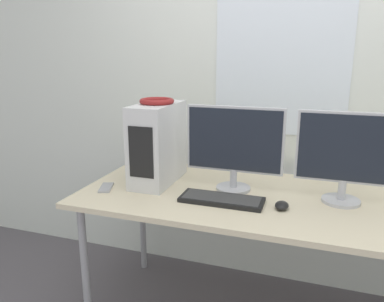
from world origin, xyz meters
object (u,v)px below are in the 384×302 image
(monitor_main, at_px, (234,145))
(monitor_right_near, at_px, (346,154))
(mouse, at_px, (282,205))
(pc_tower, at_px, (158,143))
(headphones, at_px, (157,101))
(cell_phone, at_px, (106,188))
(keyboard, at_px, (222,199))

(monitor_main, height_order, monitor_right_near, monitor_main)
(monitor_main, relative_size, mouse, 5.65)
(pc_tower, bearing_deg, headphones, 90.00)
(pc_tower, height_order, cell_phone, pc_tower)
(pc_tower, bearing_deg, monitor_main, 0.07)
(monitor_right_near, bearing_deg, monitor_main, 179.77)
(headphones, xyz_separation_m, mouse, (0.71, -0.18, -0.44))
(monitor_main, bearing_deg, cell_phone, -162.74)
(mouse, bearing_deg, headphones, 165.84)
(headphones, bearing_deg, monitor_right_near, -0.14)
(monitor_main, xyz_separation_m, mouse, (0.27, -0.18, -0.23))
(monitor_main, distance_m, cell_phone, 0.73)
(pc_tower, height_order, headphones, headphones)
(headphones, bearing_deg, keyboard, -23.57)
(headphones, distance_m, cell_phone, 0.54)
(monitor_main, distance_m, keyboard, 0.30)
(keyboard, xyz_separation_m, cell_phone, (-0.64, -0.02, -0.01))
(pc_tower, bearing_deg, monitor_right_near, -0.10)
(keyboard, bearing_deg, monitor_right_near, 17.98)
(headphones, bearing_deg, monitor_main, -0.04)
(headphones, xyz_separation_m, monitor_main, (0.43, -0.00, -0.21))
(monitor_main, relative_size, monitor_right_near, 1.11)
(headphones, xyz_separation_m, monitor_right_near, (0.97, -0.00, -0.21))
(cell_phone, bearing_deg, keyboard, -18.24)
(keyboard, relative_size, mouse, 4.55)
(pc_tower, relative_size, headphones, 2.37)
(monitor_main, bearing_deg, pc_tower, -179.93)
(headphones, xyz_separation_m, keyboard, (0.42, -0.18, -0.45))
(cell_phone, bearing_deg, pc_tower, 22.55)
(monitor_main, height_order, cell_phone, monitor_main)
(cell_phone, bearing_deg, headphones, 22.67)
(monitor_right_near, xyz_separation_m, keyboard, (-0.55, -0.18, -0.23))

